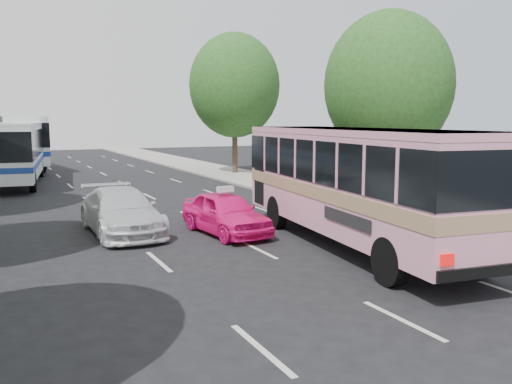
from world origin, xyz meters
TOP-DOWN VIEW (x-y plane):
  - ground at (0.00, 0.00)m, footprint 120.00×120.00m
  - sidewalk_right at (8.50, 20.00)m, footprint 4.00×90.00m
  - tree_right_near at (8.78, 7.94)m, footprint 5.10×5.10m
  - tree_right_far at (9.08, 23.94)m, footprint 6.00×6.00m
  - pink_bus at (3.74, 3.22)m, footprint 3.91×10.92m
  - pink_taxi at (1.00, 6.44)m, footprint 1.97×4.14m
  - white_pickup at (-2.00, 8.00)m, footprint 2.10×5.01m
  - tour_coach_front at (-4.50, 24.19)m, footprint 3.92×11.87m
  - tour_coach_rear at (-4.50, 34.93)m, footprint 4.53×13.23m
  - taxi_roof_sign at (1.00, 6.44)m, footprint 0.56×0.23m

SIDE VIEW (x-z plane):
  - ground at x=0.00m, z-range 0.00..0.00m
  - sidewalk_right at x=8.50m, z-range 0.00..0.12m
  - pink_taxi at x=1.00m, z-range 0.00..1.36m
  - white_pickup at x=-2.00m, z-range 0.00..1.45m
  - taxi_roof_sign at x=1.00m, z-range 1.36..1.54m
  - tour_coach_front at x=-4.50m, z-range 0.36..3.84m
  - pink_bus at x=3.74m, z-range 0.42..3.83m
  - tour_coach_rear at x=-4.50m, z-range 0.40..4.28m
  - tree_right_near at x=8.78m, z-range 1.23..9.18m
  - tree_right_far at x=9.08m, z-range 1.45..10.80m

